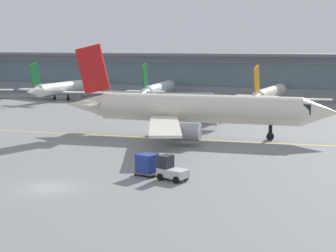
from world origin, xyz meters
The scene contains 9 objects.
ground_plane centered at (0.00, 0.00, 0.00)m, with size 400.00×400.00×0.00m, color gray.
taxiway_centreline_stripe centered at (5.17, 25.44, 0.00)m, with size 110.00×0.36×0.01m, color yellow.
terminal_concourse centered at (0.00, 82.07, 4.92)m, with size 175.91×11.00×9.60m.
gate_airplane_1 centered at (-34.10, 62.83, 2.46)m, with size 22.93×24.75×8.19m.
gate_airplane_2 centered at (-13.96, 65.64, 2.46)m, with size 22.93×24.75×8.19m.
gate_airplane_3 centered at (8.90, 62.86, 2.46)m, with size 22.92×24.75×8.19m.
taxiing_regional_jet centered at (4.72, 27.41, 3.50)m, with size 35.24×32.71×11.67m.
baggage_tug centered at (8.63, 5.66, 0.89)m, with size 2.91×2.25×2.10m.
cargo_dolly_lead centered at (6.11, 6.48, 1.05)m, with size 2.49×2.17×1.94m.
Camera 1 is at (22.89, -37.25, 11.62)m, focal length 57.49 mm.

